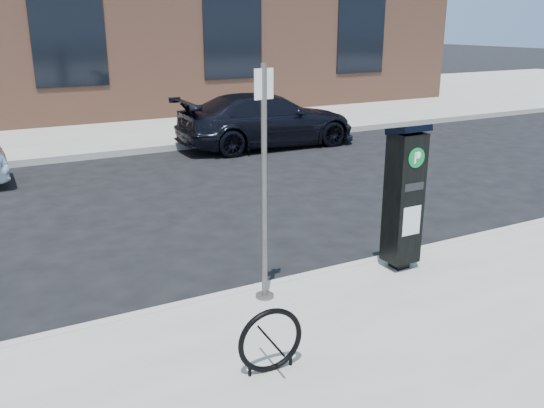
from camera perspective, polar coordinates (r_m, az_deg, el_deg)
ground at (r=6.74m, az=-0.03°, el=-8.87°), size 120.00×120.00×0.00m
sidewalk_far at (r=19.75m, az=-19.73°, el=8.03°), size 60.00×12.00×0.15m
curb_near at (r=6.69m, az=0.05°, el=-8.37°), size 60.00×0.12×0.16m
curb_far at (r=13.95m, az=-15.79°, el=4.80°), size 60.00×0.12×0.16m
parking_kiosk at (r=6.93m, az=12.93°, el=0.78°), size 0.41×0.36×1.76m
sign_pole at (r=5.88m, az=-0.77°, el=1.58°), size 0.22×0.20×2.48m
bike_rack at (r=4.98m, az=-0.15°, el=-13.39°), size 0.59×0.08×0.59m
car_dark at (r=14.55m, az=-0.50°, el=8.32°), size 4.62×1.98×1.33m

